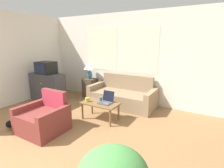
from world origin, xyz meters
TOP-DOWN VIEW (x-y plane):
  - wall_back at (-0.00, 3.76)m, footprint 6.05×0.06m
  - wall_left at (-2.55, 1.87)m, footprint 0.05×4.74m
  - couch at (0.26, 3.32)m, footprint 1.85×0.85m
  - armchair at (-0.46, 1.20)m, footprint 0.85×0.79m
  - tv_dresser at (-1.92, 2.54)m, footprint 1.12×0.47m
  - television at (-1.92, 2.54)m, footprint 0.53×0.44m
  - side_table at (-1.00, 3.47)m, footprint 0.38×0.38m
  - table_lamp at (-1.00, 3.47)m, footprint 0.38×0.38m
  - coffee_table at (0.24, 2.20)m, footprint 0.86×0.48m
  - laptop at (0.37, 2.27)m, footprint 0.28×0.31m
  - cup_navy at (0.17, 2.32)m, footprint 0.08×0.08m
  - cup_yellow at (-0.05, 2.10)m, footprint 0.10×0.10m
  - cat_black at (-1.18, 0.98)m, footprint 0.36×0.55m

SIDE VIEW (x-z plane):
  - cat_black at x=-1.18m, z-range -0.01..0.19m
  - armchair at x=-0.46m, z-range -0.14..0.65m
  - couch at x=0.26m, z-range -0.17..0.68m
  - side_table at x=-1.00m, z-range 0.00..0.62m
  - coffee_table at x=0.24m, z-range 0.15..0.57m
  - tv_dresser at x=-1.92m, z-range 0.00..0.84m
  - cup_navy at x=0.17m, z-range 0.42..0.51m
  - cup_yellow at x=-0.05m, z-range 0.42..0.52m
  - laptop at x=0.37m, z-range 0.35..0.60m
  - table_lamp at x=-1.00m, z-range 0.72..1.22m
  - television at x=-1.92m, z-range 0.84..1.20m
  - wall_left at x=-2.55m, z-range 0.00..2.60m
  - wall_back at x=0.00m, z-range 0.01..2.61m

